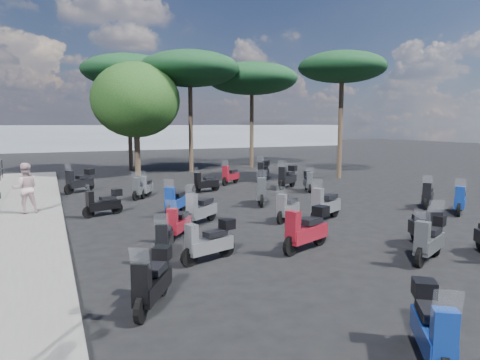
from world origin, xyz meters
name	(u,v)px	position (x,y,z in m)	size (l,w,h in m)	color
ground	(242,228)	(0.00, 0.00, 0.00)	(120.00, 120.00, 0.00)	black
sidewalk	(12,226)	(-6.50, 3.00, 0.07)	(3.00, 30.00, 0.15)	slate
pedestrian_far	(25,188)	(-6.14, 4.50, 1.02)	(0.85, 0.66, 1.74)	#C7A7AB
scooter_1	(152,282)	(-3.80, -4.58, 0.47)	(0.98, 1.40, 1.25)	black
scooter_2	(164,242)	(-2.93, -1.95, 0.42)	(0.73, 1.46, 1.21)	black
scooter_3	(176,202)	(-1.35, 2.73, 0.47)	(1.14, 1.41, 1.36)	black
scooter_4	(103,203)	(-3.69, 3.65, 0.45)	(1.43, 0.71, 1.18)	black
scooter_5	(80,181)	(-4.08, 9.48, 0.53)	(1.46, 1.24, 1.39)	black
scooter_6	(433,330)	(-0.80, -7.88, 0.48)	(1.07, 1.39, 1.28)	black
scooter_7	(209,242)	(-2.02, -2.57, 0.46)	(1.50, 0.71, 1.23)	black
scooter_8	(178,224)	(-2.12, -0.32, 0.42)	(0.99, 1.26, 1.20)	black
scooter_9	(201,210)	(-1.01, 1.01, 0.48)	(1.41, 1.17, 1.37)	black
scooter_10	(146,187)	(-1.49, 6.98, 0.42)	(0.83, 1.40, 1.21)	black
scooter_11	(141,189)	(-1.77, 6.63, 0.42)	(1.05, 1.25, 1.22)	black
scooter_12	(429,240)	(2.71, -4.65, 0.50)	(1.55, 0.91, 1.32)	black
scooter_13	(306,230)	(0.55, -2.75, 0.53)	(1.68, 0.90, 1.41)	black
scooter_14	(287,208)	(1.78, 0.31, 0.43)	(1.32, 0.99, 1.23)	black
scooter_15	(205,183)	(1.31, 7.08, 0.43)	(1.51, 0.67, 1.23)	black
scooter_16	(425,231)	(3.41, -3.90, 0.48)	(0.94, 1.61, 1.38)	black
scooter_17	(325,206)	(2.95, -0.16, 0.51)	(1.69, 1.03, 1.47)	black
scooter_18	(262,192)	(2.33, 3.26, 0.51)	(1.00, 1.70, 1.47)	black
scooter_19	(308,182)	(5.91, 5.39, 0.46)	(0.84, 1.43, 1.22)	black
scooter_20	(230,176)	(3.38, 9.01, 0.46)	(1.37, 1.14, 1.33)	black
scooter_23	(460,201)	(8.04, -1.20, 0.47)	(1.43, 1.08, 1.34)	black
scooter_24	(428,196)	(7.82, 0.04, 0.46)	(1.37, 1.11, 1.32)	black
scooter_25	(287,178)	(5.48, 6.61, 0.55)	(1.57, 1.21, 1.45)	black
scooter_26	(263,171)	(5.70, 9.67, 0.54)	(1.30, 1.46, 1.42)	black
broadleaf_tree	(136,100)	(-0.31, 15.09, 4.64)	(5.39, 5.39, 6.94)	#38281E
pine_0	(190,69)	(3.36, 15.67, 6.74)	(6.58, 6.58, 7.91)	#38281E
pine_1	(252,79)	(8.23, 16.46, 6.40)	(6.56, 6.56, 7.56)	#38281E
pine_2	(128,71)	(-0.07, 18.87, 6.81)	(6.31, 6.31, 7.94)	#38281E
pine_3	(342,68)	(10.32, 8.84, 6.41)	(5.06, 5.06, 7.33)	#38281E
distant_hills	(94,137)	(0.00, 45.00, 1.50)	(70.00, 8.00, 3.00)	gray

